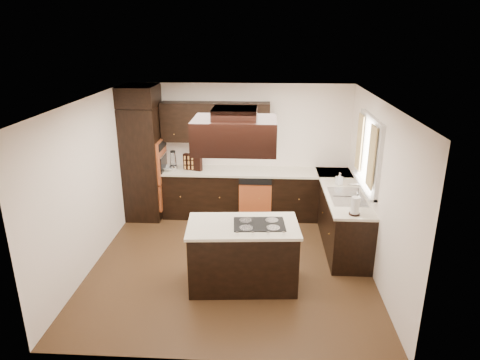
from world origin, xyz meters
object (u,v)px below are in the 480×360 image
Objects in this scene: oven_column at (144,163)px; island at (243,256)px; range_hood at (235,135)px; spice_rack at (193,162)px.

oven_column is 3.08m from island.
range_hood is (-0.11, 0.02, 1.72)m from island.
range_hood is 2.88× the size of spice_rack.
island is 1.72m from range_hood.
spice_rack is (-1.06, 2.35, 0.63)m from island.
spice_rack is at bearing 4.67° from oven_column.
oven_column is 3.13m from range_hood.
range_hood is at bearing -47.79° from spice_rack.
oven_column reaches higher than spice_rack.
spice_rack is (-0.96, 2.33, -1.09)m from range_hood.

